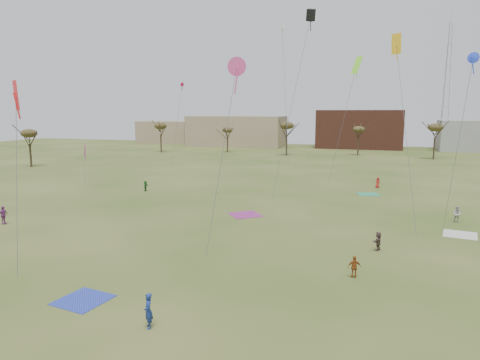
% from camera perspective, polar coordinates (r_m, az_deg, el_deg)
% --- Properties ---
extents(ground, '(260.00, 260.00, 0.00)m').
position_cam_1_polar(ground, '(28.48, -7.80, -14.69)').
color(ground, '#304A17').
rests_on(ground, ground).
extents(flyer_near_right, '(0.79, 0.84, 1.93)m').
position_cam_1_polar(flyer_near_right, '(24.33, -12.09, -16.62)').
color(flyer_near_right, navy).
rests_on(flyer_near_right, ground).
extents(spectator_fore_a, '(0.99, 0.64, 1.57)m').
position_cam_1_polar(spectator_fore_a, '(31.36, 14.95, -11.10)').
color(spectator_fore_a, '#9A481A').
rests_on(spectator_fore_a, ground).
extents(spectator_fore_c, '(0.92, 1.55, 1.59)m').
position_cam_1_polar(spectator_fore_c, '(37.83, 17.88, -7.72)').
color(spectator_fore_c, brown).
rests_on(spectator_fore_c, ground).
extents(spectator_mid_d, '(0.55, 1.14, 1.89)m').
position_cam_1_polar(spectator_mid_d, '(50.39, -28.93, -4.11)').
color(spectator_mid_d, '#8D3A8B').
rests_on(spectator_mid_d, ground).
extents(spectator_mid_e, '(0.95, 0.80, 1.74)m').
position_cam_1_polar(spectator_mid_e, '(50.27, 26.92, -4.07)').
color(spectator_mid_e, '#BABABA').
rests_on(spectator_mid_e, ground).
extents(flyer_far_a, '(0.76, 1.46, 1.50)m').
position_cam_1_polar(flyer_far_a, '(64.08, -12.44, -0.77)').
color(flyer_far_a, '#22672A').
rests_on(flyer_far_a, ground).
extents(flyer_far_b, '(0.93, 0.80, 1.60)m').
position_cam_1_polar(flyer_far_b, '(68.41, 17.82, -0.33)').
color(flyer_far_b, red).
rests_on(flyer_far_b, ground).
extents(blanket_blue, '(3.26, 3.26, 0.03)m').
position_cam_1_polar(blanket_blue, '(28.97, -20.11, -14.75)').
color(blanket_blue, '#293DB5').
rests_on(blanket_blue, ground).
extents(blanket_cream, '(3.32, 3.32, 0.03)m').
position_cam_1_polar(blanket_cream, '(45.61, 27.19, -6.48)').
color(blanket_cream, silver).
rests_on(blanket_cream, ground).
extents(blanket_plum, '(4.51, 4.51, 0.03)m').
position_cam_1_polar(blanket_plum, '(48.27, 0.70, -4.65)').
color(blanket_plum, '#942D7D').
rests_on(blanket_plum, ground).
extents(blanket_olive, '(3.62, 3.62, 0.03)m').
position_cam_1_polar(blanket_olive, '(62.71, 16.65, -1.84)').
color(blanket_olive, '#338E62').
rests_on(blanket_olive, ground).
extents(kites_aloft, '(59.78, 68.95, 27.81)m').
position_cam_1_polar(kites_aloft, '(61.82, 7.46, 17.84)').
color(kites_aloft, '#B0123C').
rests_on(kites_aloft, ground).
extents(tree_line, '(117.44, 49.32, 8.91)m').
position_cam_1_polar(tree_line, '(103.59, 10.18, 6.50)').
color(tree_line, '#3A2B1E').
rests_on(tree_line, ground).
extents(building_tan, '(32.00, 14.00, 10.00)m').
position_cam_1_polar(building_tan, '(146.14, -0.47, 6.51)').
color(building_tan, '#937F60').
rests_on(building_tan, ground).
extents(building_brick, '(26.00, 16.00, 12.00)m').
position_cam_1_polar(building_brick, '(143.62, 15.60, 6.54)').
color(building_brick, brown).
rests_on(building_brick, ground).
extents(building_tan_west, '(20.00, 12.00, 8.00)m').
position_cam_1_polar(building_tan_west, '(164.48, -9.69, 6.32)').
color(building_tan_west, '#937F60').
rests_on(building_tan_west, ground).
extents(radio_tower, '(1.51, 1.72, 41.00)m').
position_cam_1_polar(radio_tower, '(149.71, 25.70, 11.14)').
color(radio_tower, '#9EA3A8').
rests_on(radio_tower, ground).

